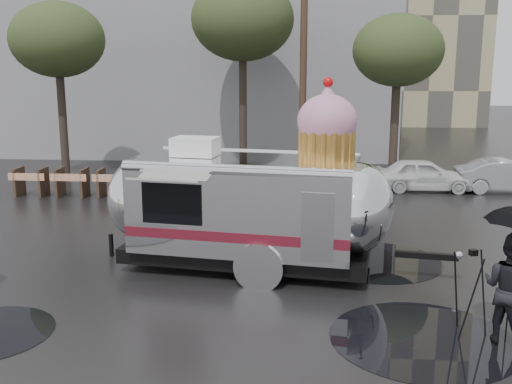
{
  "coord_description": "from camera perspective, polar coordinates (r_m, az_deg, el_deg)",
  "views": [
    {
      "loc": [
        2.63,
        -10.13,
        4.6
      ],
      "look_at": [
        1.54,
        3.03,
        1.77
      ],
      "focal_mm": 42.0,
      "sensor_mm": 36.0,
      "label": 1
    }
  ],
  "objects": [
    {
      "name": "tree_mid",
      "position": [
        25.32,
        -1.29,
        16.03
      ],
      "size": [
        4.2,
        4.2,
        8.03
      ],
      "color": "#382D26",
      "rests_on": "ground"
    },
    {
      "name": "grey_building",
      "position": [
        34.82,
        -6.48,
        15.15
      ],
      "size": [
        22.0,
        12.0,
        13.0
      ],
      "primitive_type": "cube",
      "color": "slate",
      "rests_on": "ground"
    },
    {
      "name": "tree_left",
      "position": [
        25.07,
        -18.39,
        13.52
      ],
      "size": [
        3.64,
        3.64,
        6.95
      ],
      "color": "#382D26",
      "rests_on": "ground"
    },
    {
      "name": "tree_right",
      "position": [
        23.38,
        13.37,
        12.9
      ],
      "size": [
        3.36,
        3.36,
        6.42
      ],
      "color": "#382D26",
      "rests_on": "ground"
    },
    {
      "name": "utility_pole",
      "position": [
        24.13,
        4.53,
        12.11
      ],
      "size": [
        1.6,
        0.28,
        9.0
      ],
      "color": "#473323",
      "rests_on": "ground"
    },
    {
      "name": "person_right",
      "position": [
        10.86,
        23.04,
        -8.48
      ],
      "size": [
        1.01,
        1.02,
        1.92
      ],
      "primitive_type": "imported",
      "rotation": [
        0.0,
        0.0,
        2.34
      ],
      "color": "black",
      "rests_on": "ground"
    },
    {
      "name": "puddles",
      "position": [
        11.74,
        6.33,
        -11.02
      ],
      "size": [
        10.32,
        8.82,
        0.01
      ],
      "color": "black",
      "rests_on": "ground"
    },
    {
      "name": "barricade_row",
      "position": [
        22.07,
        -17.11,
        0.91
      ],
      "size": [
        4.3,
        0.8,
        1.0
      ],
      "color": "#473323",
      "rests_on": "ground"
    },
    {
      "name": "airstream_trailer",
      "position": [
        13.54,
        -0.43,
        -0.91
      ],
      "size": [
        8.14,
        3.46,
        4.42
      ],
      "rotation": [
        0.0,
        0.0,
        -0.15
      ],
      "color": "silver",
      "rests_on": "ground"
    },
    {
      "name": "tripod",
      "position": [
        10.99,
        19.79,
        -8.22
      ],
      "size": [
        0.62,
        0.6,
        1.54
      ],
      "rotation": [
        0.0,
        0.0,
        0.34
      ],
      "color": "black",
      "rests_on": "ground"
    },
    {
      "name": "ground",
      "position": [
        11.43,
        -9.17,
        -11.79
      ],
      "size": [
        120.0,
        120.0,
        0.0
      ],
      "primitive_type": "plane",
      "color": "black",
      "rests_on": "ground"
    }
  ]
}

